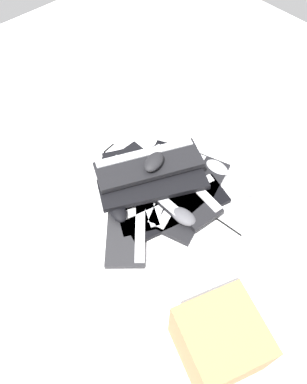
# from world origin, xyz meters

# --- Properties ---
(ground_plane) EXTENTS (3.20, 3.20, 0.00)m
(ground_plane) POSITION_xyz_m (0.00, 0.00, 0.00)
(ground_plane) COLOR white
(keyboard_0) EXTENTS (0.26, 0.46, 0.03)m
(keyboard_0) POSITION_xyz_m (0.10, 0.04, 0.01)
(keyboard_0) COLOR black
(keyboard_0) RESTS_ON ground
(keyboard_1) EXTENTS (0.29, 0.46, 0.03)m
(keyboard_1) POSITION_xyz_m (0.11, 0.14, 0.01)
(keyboard_1) COLOR black
(keyboard_1) RESTS_ON ground
(keyboard_2) EXTENTS (0.34, 0.46, 0.03)m
(keyboard_2) POSITION_xyz_m (-0.04, 0.08, 0.01)
(keyboard_2) COLOR black
(keyboard_2) RESTS_ON ground
(keyboard_3) EXTENTS (0.46, 0.33, 0.03)m
(keyboard_3) POSITION_xyz_m (-0.09, -0.04, 0.01)
(keyboard_3) COLOR black
(keyboard_3) RESTS_ON ground
(keyboard_4) EXTENTS (0.43, 0.40, 0.03)m
(keyboard_4) POSITION_xyz_m (0.00, -0.13, 0.01)
(keyboard_4) COLOR #232326
(keyboard_4) RESTS_ON ground
(keyboard_5) EXTENTS (0.44, 0.16, 0.03)m
(keyboard_5) POSITION_xyz_m (-0.04, 0.06, 0.04)
(keyboard_5) COLOR black
(keyboard_5) RESTS_ON keyboard_2
(keyboard_6) EXTENTS (0.45, 0.19, 0.03)m
(keyboard_6) POSITION_xyz_m (0.03, 0.11, 0.04)
(keyboard_6) COLOR black
(keyboard_6) RESTS_ON keyboard_1
(keyboard_7) EXTENTS (0.33, 0.46, 0.03)m
(keyboard_7) POSITION_xyz_m (-0.02, 0.03, 0.07)
(keyboard_7) COLOR black
(keyboard_7) RESTS_ON keyboard_5
(keyboard_8) EXTENTS (0.32, 0.46, 0.03)m
(keyboard_8) POSITION_xyz_m (-0.09, 0.06, 0.10)
(keyboard_8) COLOR black
(keyboard_8) RESTS_ON keyboard_7
(mouse_0) EXTENTS (0.12, 0.08, 0.04)m
(mouse_0) POSITION_xyz_m (0.08, 0.32, 0.02)
(mouse_0) COLOR #B7B7BC
(mouse_0) RESTS_ON ground
(mouse_1) EXTENTS (0.12, 0.08, 0.04)m
(mouse_1) POSITION_xyz_m (0.17, 0.02, 0.05)
(mouse_1) COLOR #4C4C51
(mouse_1) RESTS_ON keyboard_0
(mouse_2) EXTENTS (0.12, 0.09, 0.04)m
(mouse_2) POSITION_xyz_m (-0.03, -0.16, 0.05)
(mouse_2) COLOR black
(mouse_2) RESTS_ON keyboard_4
(mouse_3) EXTENTS (0.10, 0.13, 0.04)m
(mouse_3) POSITION_xyz_m (-0.06, 0.07, 0.14)
(mouse_3) COLOR black
(mouse_3) RESTS_ON keyboard_8
(mouse_4) EXTENTS (0.12, 0.13, 0.04)m
(mouse_4) POSITION_xyz_m (0.24, 0.35, 0.02)
(mouse_4) COLOR #B7B7BC
(mouse_4) RESTS_ON ground
(cable_0) EXTENTS (0.72, 0.29, 0.01)m
(cable_0) POSITION_xyz_m (-0.03, 0.01, 0.00)
(cable_0) COLOR black
(cable_0) RESTS_ON ground
(cardboard_box) EXTENTS (0.30, 0.29, 0.23)m
(cardboard_box) POSITION_xyz_m (0.58, -0.24, 0.11)
(cardboard_box) COLOR #9E774C
(cardboard_box) RESTS_ON ground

